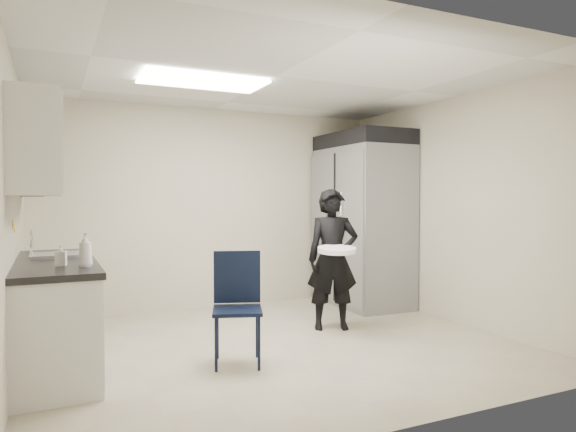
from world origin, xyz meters
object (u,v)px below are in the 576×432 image
folding_chair (237,310)px  man_tuxedo (333,259)px  lower_counter (55,316)px  commercial_fridge (362,227)px

folding_chair → man_tuxedo: 1.55m
lower_counter → man_tuxedo: 2.79m
lower_counter → commercial_fridge: commercial_fridge is taller
lower_counter → folding_chair: size_ratio=2.03×
commercial_fridge → folding_chair: commercial_fridge is taller
commercial_fridge → folding_chair: bearing=-144.8°
commercial_fridge → man_tuxedo: (-1.02, -0.96, -0.28)m
lower_counter → man_tuxedo: size_ratio=1.24×
lower_counter → man_tuxedo: man_tuxedo is taller
folding_chair → man_tuxedo: bearing=46.5°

